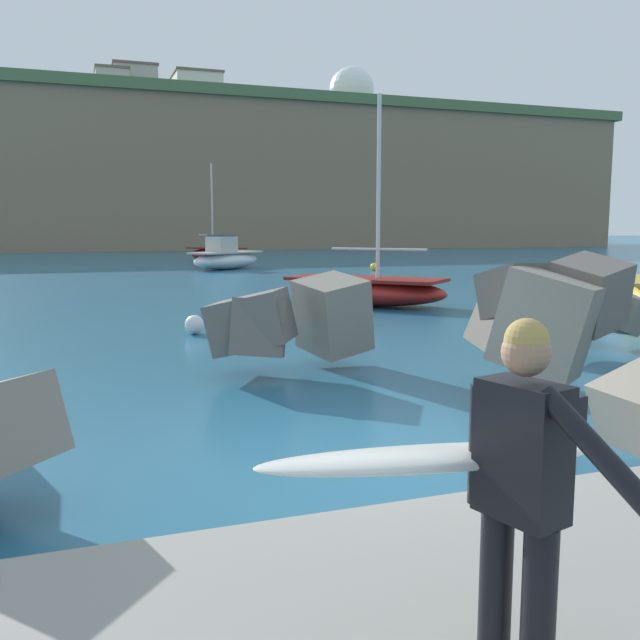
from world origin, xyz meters
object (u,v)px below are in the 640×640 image
(surfer_with_board, at_px, (497,481))
(station_building_west, at_px, (112,86))
(boat_near_right, at_px, (217,254))
(radar_dome, at_px, (352,96))
(station_building_central, at_px, (135,88))
(station_building_east, at_px, (197,95))
(mooring_buoy_outer, at_px, (374,267))
(boat_near_left, at_px, (226,258))
(boat_mid_centre, at_px, (366,290))
(mooring_buoy_middle, at_px, (194,325))

(surfer_with_board, height_order, station_building_west, station_building_west)
(boat_near_right, xyz_separation_m, radar_dome, (32.29, 53.39, 22.35))
(station_building_west, height_order, station_building_central, station_building_central)
(station_building_east, bearing_deg, station_building_central, -163.85)
(station_building_east, bearing_deg, mooring_buoy_outer, -90.70)
(mooring_buoy_outer, bearing_deg, station_building_west, 100.86)
(boat_near_left, xyz_separation_m, mooring_buoy_outer, (7.79, -4.19, -0.47))
(boat_mid_centre, relative_size, mooring_buoy_middle, 14.60)
(mooring_buoy_middle, bearing_deg, mooring_buoy_outer, 56.46)
(station_building_west, relative_size, station_building_east, 0.68)
(boat_near_left, height_order, boat_mid_centre, boat_mid_centre)
(boat_near_right, bearing_deg, surfer_with_board, -99.66)
(boat_near_right, bearing_deg, mooring_buoy_middle, -101.99)
(radar_dome, bearing_deg, station_building_east, -170.58)
(surfer_with_board, bearing_deg, mooring_buoy_outer, 66.72)
(radar_dome, bearing_deg, boat_near_right, -121.17)
(boat_mid_centre, xyz_separation_m, mooring_buoy_middle, (-6.09, -4.21, -0.27))
(boat_near_right, relative_size, mooring_buoy_middle, 16.05)
(boat_near_left, xyz_separation_m, radar_dome, (33.48, 62.29, 22.25))
(mooring_buoy_outer, bearing_deg, boat_mid_centre, -114.91)
(boat_near_left, distance_m, radar_dome, 74.14)
(boat_mid_centre, relative_size, radar_dome, 0.69)
(boat_mid_centre, xyz_separation_m, station_building_central, (-0.11, 76.46, 20.35))
(boat_near_left, bearing_deg, boat_mid_centre, -89.77)
(surfer_with_board, height_order, mooring_buoy_outer, surfer_with_board)
(station_building_west, bearing_deg, radar_dome, 15.14)
(mooring_buoy_outer, relative_size, station_building_west, 0.09)
(radar_dome, distance_m, station_building_east, 25.35)
(boat_mid_centre, xyz_separation_m, station_building_east, (8.47, 78.95, 20.43))
(mooring_buoy_outer, height_order, radar_dome, radar_dome)
(boat_mid_centre, distance_m, radar_dome, 92.32)
(station_building_east, bearing_deg, boat_mid_centre, -96.13)
(boat_near_left, height_order, boat_near_right, boat_near_right)
(surfer_with_board, bearing_deg, station_building_east, 80.93)
(surfer_with_board, bearing_deg, boat_near_right, 80.34)
(surfer_with_board, xyz_separation_m, station_building_west, (3.74, 90.51, 18.92))
(boat_near_left, relative_size, station_building_central, 0.93)
(boat_mid_centre, bearing_deg, station_building_central, 90.09)
(boat_near_right, bearing_deg, station_building_east, 81.50)
(boat_mid_centre, height_order, radar_dome, radar_dome)
(boat_mid_centre, xyz_separation_m, mooring_buoy_outer, (7.71, 16.60, -0.27))
(radar_dome, relative_size, station_building_east, 1.36)
(boat_mid_centre, bearing_deg, station_building_east, 83.87)
(boat_near_left, height_order, radar_dome, radar_dome)
(boat_mid_centre, xyz_separation_m, radar_dome, (33.40, 83.08, 22.45))
(mooring_buoy_outer, distance_m, radar_dome, 74.81)
(boat_mid_centre, bearing_deg, mooring_buoy_outer, 65.09)
(mooring_buoy_middle, bearing_deg, station_building_east, 80.07)
(boat_near_left, height_order, station_building_central, station_building_central)
(boat_near_right, height_order, radar_dome, radar_dome)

